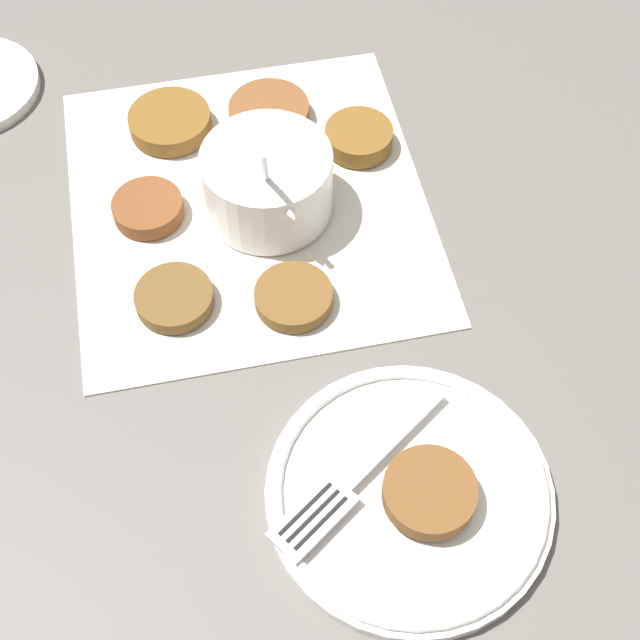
% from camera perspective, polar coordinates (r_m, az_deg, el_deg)
% --- Properties ---
extents(ground_plane, '(4.00, 4.00, 0.00)m').
position_cam_1_polar(ground_plane, '(0.75, -5.92, 5.27)').
color(ground_plane, '#605B56').
extents(napkin, '(0.38, 0.36, 0.00)m').
position_cam_1_polar(napkin, '(0.78, -4.59, 7.60)').
color(napkin, silver).
rests_on(napkin, ground_plane).
extents(sauce_bowl, '(0.12, 0.11, 0.12)m').
position_cam_1_polar(sauce_bowl, '(0.75, -3.35, 8.62)').
color(sauce_bowl, white).
rests_on(sauce_bowl, napkin).
extents(fritter_0, '(0.07, 0.07, 0.02)m').
position_cam_1_polar(fritter_0, '(0.84, -3.27, 13.16)').
color(fritter_0, brown).
rests_on(fritter_0, napkin).
extents(fritter_1, '(0.06, 0.06, 0.01)m').
position_cam_1_polar(fritter_1, '(0.77, -10.95, 7.05)').
color(fritter_1, brown).
rests_on(fritter_1, napkin).
extents(fritter_2, '(0.06, 0.06, 0.01)m').
position_cam_1_polar(fritter_2, '(0.70, -1.71, 1.50)').
color(fritter_2, brown).
rests_on(fritter_2, napkin).
extents(fritter_3, '(0.06, 0.06, 0.01)m').
position_cam_1_polar(fritter_3, '(0.71, -9.31, 1.41)').
color(fritter_3, brown).
rests_on(fritter_3, napkin).
extents(fritter_4, '(0.07, 0.07, 0.02)m').
position_cam_1_polar(fritter_4, '(0.84, -9.58, 12.41)').
color(fritter_4, brown).
rests_on(fritter_4, napkin).
extents(fritter_5, '(0.06, 0.06, 0.02)m').
position_cam_1_polar(fritter_5, '(0.81, 2.50, 11.60)').
color(fritter_5, brown).
rests_on(fritter_5, napkin).
extents(serving_plate, '(0.20, 0.20, 0.02)m').
position_cam_1_polar(serving_plate, '(0.63, 5.74, -10.91)').
color(serving_plate, white).
rests_on(serving_plate, ground_plane).
extents(fritter_on_plate, '(0.06, 0.06, 0.01)m').
position_cam_1_polar(fritter_on_plate, '(0.61, 7.03, -10.88)').
color(fritter_on_plate, brown).
rests_on(fritter_on_plate, serving_plate).
extents(fork, '(0.08, 0.16, 0.00)m').
position_cam_1_polar(fork, '(0.62, 1.67, -10.47)').
color(fork, silver).
rests_on(fork, serving_plate).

